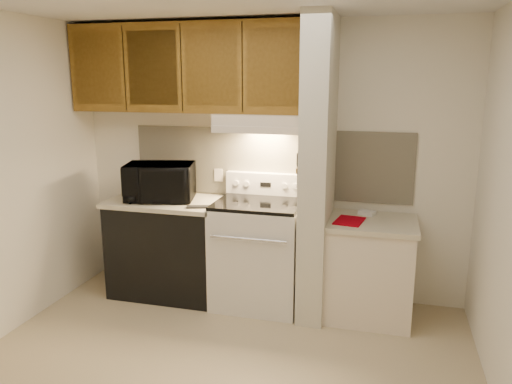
% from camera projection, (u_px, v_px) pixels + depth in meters
% --- Properties ---
extents(floor, '(3.60, 3.60, 0.00)m').
position_uv_depth(floor, '(217.00, 373.00, 3.47)').
color(floor, '#C5B18A').
rests_on(floor, ground).
extents(wall_back, '(3.60, 2.50, 0.02)m').
position_uv_depth(wall_back, '(268.00, 161.00, 4.60)').
color(wall_back, white).
rests_on(wall_back, floor).
extents(backsplash, '(2.60, 0.02, 0.63)m').
position_uv_depth(backsplash, '(268.00, 163.00, 4.59)').
color(backsplash, beige).
rests_on(backsplash, wall_back).
extents(range_body, '(0.76, 0.65, 0.92)m').
position_uv_depth(range_body, '(259.00, 255.00, 4.46)').
color(range_body, silver).
rests_on(range_body, floor).
extents(oven_window, '(0.50, 0.01, 0.30)m').
position_uv_depth(oven_window, '(249.00, 263.00, 4.15)').
color(oven_window, black).
rests_on(oven_window, range_body).
extents(oven_handle, '(0.65, 0.02, 0.02)m').
position_uv_depth(oven_handle, '(248.00, 239.00, 4.06)').
color(oven_handle, silver).
rests_on(oven_handle, range_body).
extents(cooktop, '(0.74, 0.64, 0.03)m').
position_uv_depth(cooktop, '(259.00, 203.00, 4.35)').
color(cooktop, black).
rests_on(cooktop, range_body).
extents(range_backguard, '(0.76, 0.08, 0.20)m').
position_uv_depth(range_backguard, '(267.00, 184.00, 4.59)').
color(range_backguard, silver).
rests_on(range_backguard, range_body).
extents(range_display, '(0.10, 0.01, 0.04)m').
position_uv_depth(range_display, '(266.00, 185.00, 4.55)').
color(range_display, black).
rests_on(range_display, range_backguard).
extents(range_knob_left_outer, '(0.05, 0.02, 0.05)m').
position_uv_depth(range_knob_left_outer, '(236.00, 183.00, 4.62)').
color(range_knob_left_outer, silver).
rests_on(range_knob_left_outer, range_backguard).
extents(range_knob_left_inner, '(0.05, 0.02, 0.05)m').
position_uv_depth(range_knob_left_inner, '(247.00, 184.00, 4.59)').
color(range_knob_left_inner, silver).
rests_on(range_knob_left_inner, range_backguard).
extents(range_knob_right_inner, '(0.05, 0.02, 0.05)m').
position_uv_depth(range_knob_right_inner, '(285.00, 186.00, 4.50)').
color(range_knob_right_inner, silver).
rests_on(range_knob_right_inner, range_backguard).
extents(range_knob_right_outer, '(0.05, 0.02, 0.05)m').
position_uv_depth(range_knob_right_outer, '(296.00, 186.00, 4.48)').
color(range_knob_right_outer, silver).
rests_on(range_knob_right_outer, range_backguard).
extents(dishwasher_front, '(1.00, 0.63, 0.87)m').
position_uv_depth(dishwasher_front, '(169.00, 248.00, 4.69)').
color(dishwasher_front, black).
rests_on(dishwasher_front, floor).
extents(left_countertop, '(1.04, 0.67, 0.04)m').
position_uv_depth(left_countertop, '(167.00, 202.00, 4.59)').
color(left_countertop, beige).
rests_on(left_countertop, dishwasher_front).
extents(spoon_rest, '(0.23, 0.14, 0.02)m').
position_uv_depth(spoon_rest, '(199.00, 207.00, 4.29)').
color(spoon_rest, black).
rests_on(spoon_rest, left_countertop).
extents(teal_jar, '(0.11, 0.11, 0.09)m').
position_uv_depth(teal_jar, '(174.00, 189.00, 4.79)').
color(teal_jar, '#2B5F56').
rests_on(teal_jar, left_countertop).
extents(outlet, '(0.08, 0.01, 0.12)m').
position_uv_depth(outlet, '(219.00, 175.00, 4.73)').
color(outlet, beige).
rests_on(outlet, backsplash).
extents(microwave, '(0.69, 0.54, 0.33)m').
position_uv_depth(microwave, '(160.00, 182.00, 4.54)').
color(microwave, black).
rests_on(microwave, left_countertop).
extents(partition_pillar, '(0.22, 0.70, 2.50)m').
position_uv_depth(partition_pillar, '(318.00, 171.00, 4.14)').
color(partition_pillar, beige).
rests_on(partition_pillar, floor).
extents(pillar_trim, '(0.01, 0.70, 0.04)m').
position_uv_depth(pillar_trim, '(304.00, 164.00, 4.16)').
color(pillar_trim, brown).
rests_on(pillar_trim, partition_pillar).
extents(knife_strip, '(0.02, 0.42, 0.04)m').
position_uv_depth(knife_strip, '(303.00, 163.00, 4.11)').
color(knife_strip, black).
rests_on(knife_strip, partition_pillar).
extents(knife_blade_a, '(0.01, 0.03, 0.16)m').
position_uv_depth(knife_blade_a, '(297.00, 178.00, 3.99)').
color(knife_blade_a, silver).
rests_on(knife_blade_a, knife_strip).
extents(knife_handle_a, '(0.02, 0.02, 0.10)m').
position_uv_depth(knife_handle_a, '(298.00, 159.00, 3.96)').
color(knife_handle_a, black).
rests_on(knife_handle_a, knife_strip).
extents(knife_blade_b, '(0.01, 0.04, 0.18)m').
position_uv_depth(knife_blade_b, '(299.00, 177.00, 4.07)').
color(knife_blade_b, silver).
rests_on(knife_blade_b, knife_strip).
extents(knife_handle_b, '(0.02, 0.02, 0.10)m').
position_uv_depth(knife_handle_b, '(299.00, 158.00, 4.02)').
color(knife_handle_b, black).
rests_on(knife_handle_b, knife_strip).
extents(knife_blade_c, '(0.01, 0.04, 0.20)m').
position_uv_depth(knife_blade_c, '(301.00, 177.00, 4.14)').
color(knife_blade_c, silver).
rests_on(knife_blade_c, knife_strip).
extents(knife_handle_c, '(0.02, 0.02, 0.10)m').
position_uv_depth(knife_handle_c, '(302.00, 156.00, 4.12)').
color(knife_handle_c, black).
rests_on(knife_handle_c, knife_strip).
extents(knife_blade_d, '(0.01, 0.04, 0.16)m').
position_uv_depth(knife_blade_d, '(303.00, 173.00, 4.22)').
color(knife_blade_d, silver).
rests_on(knife_blade_d, knife_strip).
extents(knife_handle_d, '(0.02, 0.02, 0.10)m').
position_uv_depth(knife_handle_d, '(303.00, 155.00, 4.18)').
color(knife_handle_d, black).
rests_on(knife_handle_d, knife_strip).
extents(knife_blade_e, '(0.01, 0.04, 0.18)m').
position_uv_depth(knife_blade_e, '(304.00, 172.00, 4.28)').
color(knife_blade_e, silver).
rests_on(knife_blade_e, knife_strip).
extents(knife_handle_e, '(0.02, 0.02, 0.10)m').
position_uv_depth(knife_handle_e, '(304.00, 154.00, 4.25)').
color(knife_handle_e, black).
rests_on(knife_handle_e, knife_strip).
extents(oven_mitt, '(0.03, 0.10, 0.23)m').
position_uv_depth(oven_mitt, '(305.00, 177.00, 4.36)').
color(oven_mitt, gray).
rests_on(oven_mitt, partition_pillar).
extents(right_cab_base, '(0.70, 0.60, 0.81)m').
position_uv_depth(right_cab_base, '(369.00, 271.00, 4.22)').
color(right_cab_base, beige).
rests_on(right_cab_base, floor).
extents(right_countertop, '(0.74, 0.64, 0.04)m').
position_uv_depth(right_countertop, '(372.00, 223.00, 4.12)').
color(right_countertop, beige).
rests_on(right_countertop, right_cab_base).
extents(red_folder, '(0.26, 0.32, 0.01)m').
position_uv_depth(red_folder, '(349.00, 221.00, 4.10)').
color(red_folder, '#A3000E').
rests_on(red_folder, right_countertop).
extents(white_box, '(0.16, 0.13, 0.04)m').
position_uv_depth(white_box, '(367.00, 213.00, 4.29)').
color(white_box, white).
rests_on(white_box, right_countertop).
extents(range_hood, '(0.78, 0.44, 0.15)m').
position_uv_depth(range_hood, '(263.00, 123.00, 4.31)').
color(range_hood, beige).
rests_on(range_hood, upper_cabinets).
extents(hood_lip, '(0.78, 0.04, 0.06)m').
position_uv_depth(hood_lip, '(256.00, 130.00, 4.12)').
color(hood_lip, beige).
rests_on(hood_lip, range_hood).
extents(upper_cabinets, '(2.18, 0.33, 0.77)m').
position_uv_depth(upper_cabinets, '(189.00, 68.00, 4.42)').
color(upper_cabinets, brown).
rests_on(upper_cabinets, wall_back).
extents(cab_door_a, '(0.46, 0.01, 0.63)m').
position_uv_depth(cab_door_a, '(97.00, 68.00, 4.48)').
color(cab_door_a, brown).
rests_on(cab_door_a, upper_cabinets).
extents(cab_gap_a, '(0.01, 0.01, 0.73)m').
position_uv_depth(cab_gap_a, '(124.00, 68.00, 4.41)').
color(cab_gap_a, black).
rests_on(cab_gap_a, upper_cabinets).
extents(cab_door_b, '(0.46, 0.01, 0.63)m').
position_uv_depth(cab_door_b, '(153.00, 68.00, 4.34)').
color(cab_door_b, brown).
rests_on(cab_door_b, upper_cabinets).
extents(cab_gap_b, '(0.01, 0.01, 0.73)m').
position_uv_depth(cab_gap_b, '(181.00, 68.00, 4.27)').
color(cab_gap_b, black).
rests_on(cab_gap_b, upper_cabinets).
extents(cab_door_c, '(0.46, 0.01, 0.63)m').
position_uv_depth(cab_door_c, '(211.00, 68.00, 4.21)').
color(cab_door_c, brown).
rests_on(cab_door_c, upper_cabinets).
extents(cab_gap_c, '(0.01, 0.01, 0.73)m').
position_uv_depth(cab_gap_c, '(242.00, 68.00, 4.14)').
color(cab_gap_c, black).
rests_on(cab_gap_c, upper_cabinets).
extents(cab_door_d, '(0.46, 0.01, 0.63)m').
position_uv_depth(cab_door_d, '(274.00, 67.00, 4.07)').
color(cab_door_d, brown).
rests_on(cab_door_d, upper_cabinets).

